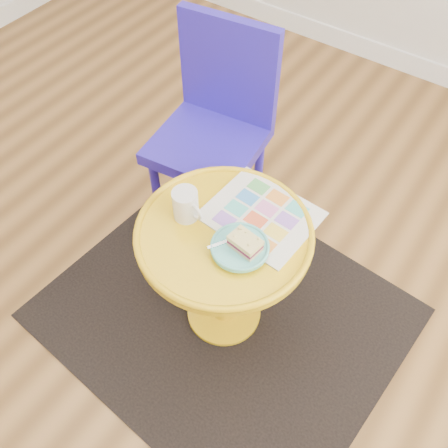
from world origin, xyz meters
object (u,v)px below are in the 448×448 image
Objects in this scene: side_table at (224,259)px; plate at (240,247)px; chair at (216,122)px; mug at (186,204)px; newspaper at (261,215)px.

side_table is 3.17× the size of plate.
plate is (0.43, -0.47, 0.04)m from chair.
plate is (0.22, -0.02, -0.04)m from mug.
mug is (-0.14, -0.02, 0.21)m from side_table.
mug is at bearing 175.44° from plate.
chair is 0.64m from plate.
chair is 0.51m from newspaper.
newspaper is at bearing -45.00° from chair.
chair is at bearing 127.12° from mug.
newspaper is 2.86× the size of mug.
side_table is 0.57m from chair.
side_table is 4.83× the size of mug.
newspaper is at bearing 97.84° from plate.
mug reaches higher than side_table.
side_table is at bearing 158.32° from plate.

